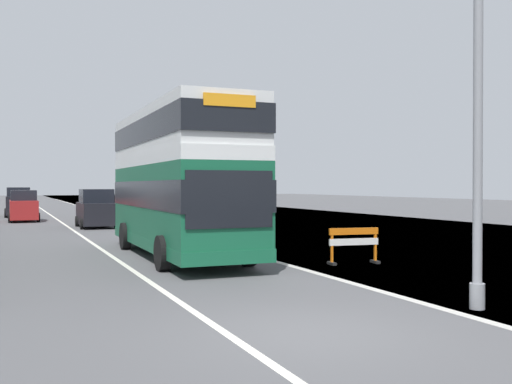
{
  "coord_description": "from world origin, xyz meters",
  "views": [
    {
      "loc": [
        -4.46,
        -8.38,
        2.39
      ],
      "look_at": [
        2.07,
        6.91,
        2.2
      ],
      "focal_mm": 41.08,
      "sensor_mm": 36.0,
      "label": 1
    }
  ],
  "objects_px": {
    "roadworks_barrier": "(354,242)",
    "car_receding_mid": "(24,207)",
    "car_receding_far": "(18,203)",
    "car_oncoming_near": "(96,210)",
    "double_decker_bus": "(178,179)",
    "lamppost_foreground": "(478,99)"
  },
  "relations": [
    {
      "from": "roadworks_barrier",
      "to": "car_receding_far",
      "type": "xyz_separation_m",
      "value": [
        -8.89,
        33.0,
        0.38
      ]
    },
    {
      "from": "car_receding_mid",
      "to": "roadworks_barrier",
      "type": "bearing_deg",
      "value": -71.9
    },
    {
      "from": "double_decker_bus",
      "to": "car_receding_mid",
      "type": "relative_size",
      "value": 2.62
    },
    {
      "from": "double_decker_bus",
      "to": "roadworks_barrier",
      "type": "bearing_deg",
      "value": -42.23
    },
    {
      "from": "lamppost_foreground",
      "to": "car_receding_mid",
      "type": "distance_m",
      "value": 33.93
    },
    {
      "from": "car_receding_mid",
      "to": "car_receding_far",
      "type": "distance_m",
      "value": 6.49
    },
    {
      "from": "lamppost_foreground",
      "to": "car_receding_mid",
      "type": "bearing_deg",
      "value": 102.51
    },
    {
      "from": "lamppost_foreground",
      "to": "car_receding_far",
      "type": "relative_size",
      "value": 2.11
    },
    {
      "from": "lamppost_foreground",
      "to": "roadworks_barrier",
      "type": "relative_size",
      "value": 5.28
    },
    {
      "from": "roadworks_barrier",
      "to": "car_receding_far",
      "type": "height_order",
      "value": "car_receding_far"
    },
    {
      "from": "roadworks_barrier",
      "to": "car_receding_mid",
      "type": "xyz_separation_m",
      "value": [
        -8.67,
        26.51,
        0.3
      ]
    },
    {
      "from": "car_oncoming_near",
      "to": "car_receding_mid",
      "type": "height_order",
      "value": "car_oncoming_near"
    },
    {
      "from": "car_receding_mid",
      "to": "double_decker_bus",
      "type": "bearing_deg",
      "value": -79.23
    },
    {
      "from": "car_receding_mid",
      "to": "car_receding_far",
      "type": "relative_size",
      "value": 0.98
    },
    {
      "from": "roadworks_barrier",
      "to": "car_receding_mid",
      "type": "bearing_deg",
      "value": 108.1
    },
    {
      "from": "double_decker_bus",
      "to": "car_oncoming_near",
      "type": "height_order",
      "value": "double_decker_bus"
    },
    {
      "from": "car_oncoming_near",
      "to": "car_receding_far",
      "type": "height_order",
      "value": "car_receding_far"
    },
    {
      "from": "roadworks_barrier",
      "to": "car_receding_mid",
      "type": "distance_m",
      "value": 27.9
    },
    {
      "from": "double_decker_bus",
      "to": "lamppost_foreground",
      "type": "distance_m",
      "value": 10.98
    },
    {
      "from": "lamppost_foreground",
      "to": "car_receding_far",
      "type": "distance_m",
      "value": 40.3
    },
    {
      "from": "double_decker_bus",
      "to": "car_receding_mid",
      "type": "xyz_separation_m",
      "value": [
        -4.29,
        22.54,
        -1.62
      ]
    },
    {
      "from": "car_oncoming_near",
      "to": "car_receding_far",
      "type": "relative_size",
      "value": 0.95
    }
  ]
}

